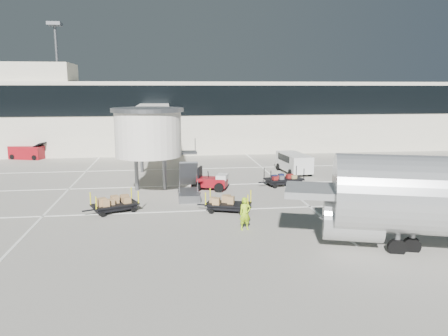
{
  "coord_description": "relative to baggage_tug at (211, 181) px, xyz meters",
  "views": [
    {
      "loc": [
        -2.74,
        -23.47,
        7.31
      ],
      "look_at": [
        1.02,
        5.24,
        2.0
      ],
      "focal_mm": 35.0,
      "sensor_mm": 36.0,
      "label": 1
    }
  ],
  "objects": [
    {
      "name": "box_cart_far",
      "position": [
        -6.38,
        -5.19,
        -0.12
      ],
      "size": [
        3.24,
        2.29,
        1.27
      ],
      "rotation": [
        0.0,
        0.0,
        0.43
      ],
      "color": "black",
      "rests_on": "ground"
    },
    {
      "name": "baggage_tug",
      "position": [
        0.0,
        0.0,
        0.0
      ],
      "size": [
        2.8,
        2.29,
        1.67
      ],
      "rotation": [
        0.0,
        0.0,
        -0.33
      ],
      "color": "maroon",
      "rests_on": "ground"
    },
    {
      "name": "belt_loader",
      "position": [
        -17.64,
        16.51,
        0.07
      ],
      "size": [
        3.95,
        2.46,
        1.79
      ],
      "rotation": [
        0.0,
        0.0,
        -0.32
      ],
      "color": "maroon",
      "rests_on": "ground"
    },
    {
      "name": "box_cart_near",
      "position": [
        0.5,
        -5.97,
        -0.13
      ],
      "size": [
        3.29,
        2.1,
        1.27
      ],
      "rotation": [
        0.0,
        0.0,
        -0.33
      ],
      "color": "black",
      "rests_on": "ground"
    },
    {
      "name": "terminal",
      "position": [
        -0.67,
        22.46,
        3.5
      ],
      "size": [
        64.0,
        12.11,
        15.2
      ],
      "color": "beige",
      "rests_on": "ground"
    },
    {
      "name": "jet_bridge",
      "position": [
        -4.29,
        4.79,
        3.68
      ],
      "size": [
        5.7,
        20.4,
        6.03
      ],
      "color": "white",
      "rests_on": "ground"
    },
    {
      "name": "ground",
      "position": [
        -0.32,
        -7.48,
        -0.61
      ],
      "size": [
        140.0,
        140.0,
        0.0
      ],
      "primitive_type": "plane",
      "color": "#AEA99B",
      "rests_on": "ground"
    },
    {
      "name": "minivan",
      "position": [
        7.84,
        5.57,
        0.4
      ],
      "size": [
        2.3,
        4.58,
        1.68
      ],
      "rotation": [
        0.0,
        0.0,
        0.1
      ],
      "color": "silver",
      "rests_on": "ground"
    },
    {
      "name": "suitcase_cart",
      "position": [
        5.59,
        0.56,
        -0.13
      ],
      "size": [
        3.55,
        1.87,
        1.36
      ],
      "rotation": [
        0.0,
        0.0,
        0.17
      ],
      "color": "black",
      "rests_on": "ground"
    },
    {
      "name": "lane_markings",
      "position": [
        -0.99,
        1.85,
        -0.6
      ],
      "size": [
        40.0,
        30.0,
        0.02
      ],
      "color": "white",
      "rests_on": "ground"
    },
    {
      "name": "ground_worker",
      "position": [
        0.87,
        -9.34,
        0.26
      ],
      "size": [
        0.71,
        0.54,
        1.74
      ],
      "primitive_type": "imported",
      "rotation": [
        0.0,
        0.0,
        0.22
      ],
      "color": "#A4D716",
      "rests_on": "ground"
    }
  ]
}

